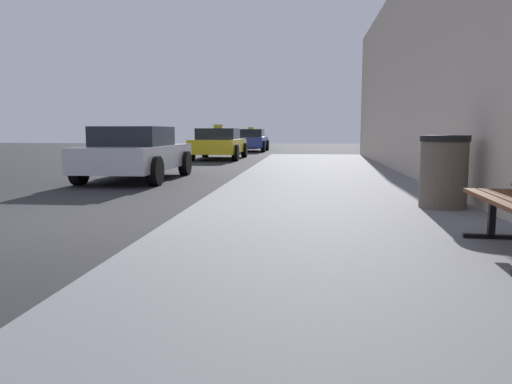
{
  "coord_description": "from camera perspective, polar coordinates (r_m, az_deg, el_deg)",
  "views": [
    {
      "loc": [
        3.58,
        -5.81,
        1.17
      ],
      "look_at": [
        3.0,
        -0.24,
        0.48
      ],
      "focal_mm": 34.63,
      "sensor_mm": 36.0,
      "label": 1
    }
  ],
  "objects": [
    {
      "name": "car_yellow",
      "position": [
        20.75,
        -4.29,
        5.61
      ],
      "size": [
        1.99,
        4.24,
        1.43
      ],
      "color": "yellow",
      "rests_on": "ground_plane"
    },
    {
      "name": "car_blue",
      "position": [
        28.6,
        -0.69,
        6.02
      ],
      "size": [
        1.96,
        4.02,
        1.27
      ],
      "color": "#233899",
      "rests_on": "ground_plane"
    },
    {
      "name": "trash_bin",
      "position": [
        7.02,
        20.86,
        2.24
      ],
      "size": [
        0.64,
        0.64,
        0.96
      ],
      "color": "brown",
      "rests_on": "sidewalk"
    },
    {
      "name": "sidewalk",
      "position": [
        5.92,
        9.95,
        -3.69
      ],
      "size": [
        4.0,
        32.0,
        0.15
      ],
      "primitive_type": "cube",
      "color": "slate",
      "rests_on": "ground_plane"
    },
    {
      "name": "car_silver",
      "position": [
        12.18,
        -13.67,
        4.4
      ],
      "size": [
        1.92,
        4.06,
        1.27
      ],
      "color": "#B7B7BF",
      "rests_on": "ground_plane"
    },
    {
      "name": "car_black",
      "position": [
        35.58,
        -0.57,
        6.23
      ],
      "size": [
        1.93,
        4.44,
        1.43
      ],
      "color": "black",
      "rests_on": "ground_plane"
    },
    {
      "name": "ground_plane",
      "position": [
        6.92,
        -25.35,
        -3.35
      ],
      "size": [
        80.0,
        80.0,
        0.0
      ],
      "primitive_type": "plane",
      "color": "#232326"
    }
  ]
}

